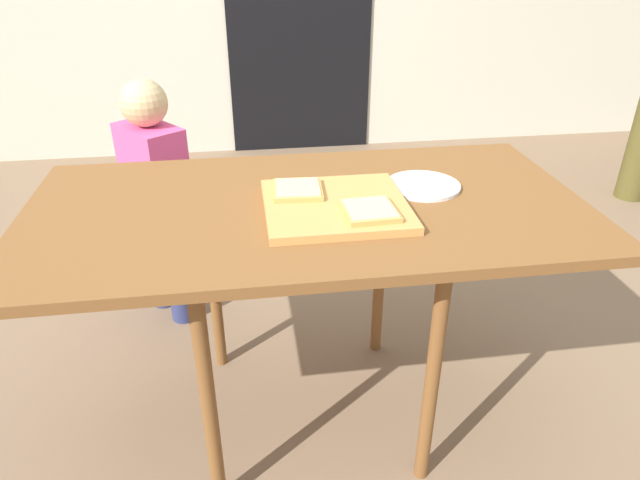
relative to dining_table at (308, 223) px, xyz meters
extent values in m
plane|color=#81664D|center=(0.00, 0.00, -0.65)|extent=(16.00, 16.00, 0.00)
cube|color=brown|center=(0.00, 0.00, 0.04)|extent=(1.38, 0.72, 0.03)
cylinder|color=brown|center=(-0.27, -0.27, -0.31)|extent=(0.04, 0.04, 0.68)
cylinder|color=brown|center=(0.27, -0.27, -0.31)|extent=(0.04, 0.04, 0.68)
cylinder|color=brown|center=(-0.27, 0.27, -0.31)|extent=(0.04, 0.04, 0.68)
cylinder|color=brown|center=(0.27, 0.27, -0.31)|extent=(0.04, 0.04, 0.68)
cube|color=tan|center=(0.06, -0.04, 0.07)|extent=(0.34, 0.33, 0.02)
cube|color=#DA9A4D|center=(0.13, -0.12, 0.08)|extent=(0.13, 0.13, 0.01)
cube|color=#FADB8F|center=(0.13, -0.12, 0.09)|extent=(0.11, 0.12, 0.00)
cube|color=#DA9A4D|center=(-0.02, 0.03, 0.08)|extent=(0.13, 0.13, 0.01)
cube|color=#FADB8F|center=(-0.02, 0.03, 0.09)|extent=(0.11, 0.12, 0.00)
cylinder|color=silver|center=(0.31, 0.06, 0.06)|extent=(0.19, 0.19, 0.01)
cylinder|color=navy|center=(-0.50, 0.66, -0.44)|extent=(0.09, 0.09, 0.41)
cylinder|color=navy|center=(-0.41, 0.55, -0.44)|extent=(0.09, 0.09, 0.41)
cube|color=#E54C8C|center=(-0.45, 0.60, -0.08)|extent=(0.26, 0.28, 0.33)
sphere|color=#D6B37E|center=(-0.45, 0.60, 0.16)|extent=(0.15, 0.15, 0.15)
camera|label=1|loc=(-0.15, -1.26, 0.65)|focal=31.67mm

